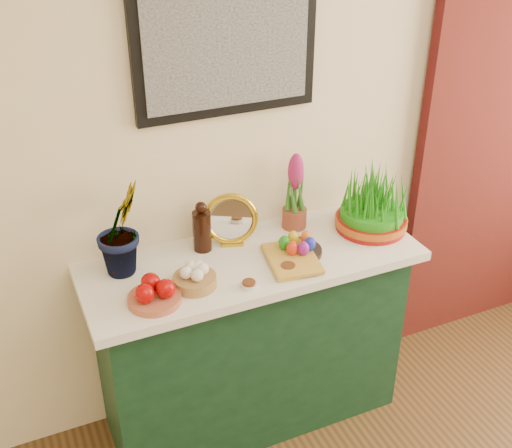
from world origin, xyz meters
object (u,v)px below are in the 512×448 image
Objects in this scene: sideboard at (251,344)px; wheatgrass_sabzeh at (373,205)px; hyacinth_green at (119,215)px; book at (269,262)px; mirror at (231,220)px.

sideboard is 4.09× the size of wheatgrass_sabzeh.
hyacinth_green is 1.09m from wheatgrass_sabzeh.
hyacinth_green reaches higher than book.
sideboard is at bearing 121.58° from book.
hyacinth_green is at bearing 173.69° from wheatgrass_sabzeh.
wheatgrass_sabzeh reaches higher than mirror.
wheatgrass_sabzeh is at bearing -0.31° from sideboard.
wheatgrass_sabzeh is (0.54, 0.09, 0.10)m from book.
hyacinth_green is at bearing 168.42° from book.
hyacinth_green is at bearing -177.88° from mirror.
mirror is 0.62m from wheatgrass_sabzeh.
mirror reaches higher than sideboard.
mirror is at bearing 167.47° from wheatgrass_sabzeh.
wheatgrass_sabzeh is (0.61, -0.14, 0.00)m from mirror.
hyacinth_green is at bearing 166.93° from sideboard.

